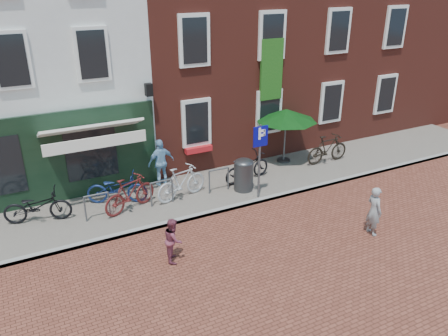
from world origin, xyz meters
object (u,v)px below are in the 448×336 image
bicycle_3 (181,182)px  parasol (286,113)px  litter_bin (244,173)px  bicycle_5 (327,149)px  woman (374,211)px  bicycle_4 (247,167)px  cafe_person (161,162)px  bicycle_0 (37,206)px  boy (173,240)px  parking_sign (260,149)px  bicycle_2 (117,188)px  bicycle_1 (130,193)px

bicycle_3 → parasol: bearing=-90.9°
litter_bin → bicycle_5: bearing=8.6°
bicycle_3 → woman: bearing=-150.7°
litter_bin → bicycle_4: 0.77m
bicycle_3 → cafe_person: bearing=-3.9°
bicycle_0 → bicycle_3: (4.29, -0.51, 0.05)m
cafe_person → bicycle_5: 6.42m
litter_bin → boy: size_ratio=1.00×
cafe_person → bicycle_4: bearing=150.5°
woman → bicycle_0: bearing=64.3°
litter_bin → cafe_person: cafe_person is taller
parking_sign → bicycle_3: 2.73m
bicycle_2 → bicycle_3: size_ratio=1.03×
bicycle_3 → boy: bearing=140.5°
bicycle_3 → bicycle_5: size_ratio=1.00×
bicycle_0 → bicycle_1: bicycle_1 is taller
woman → boy: size_ratio=1.21×
cafe_person → bicycle_4: (2.77, -1.06, -0.32)m
litter_bin → bicycle_3: (-2.08, 0.38, -0.06)m
parking_sign → boy: parking_sign is taller
bicycle_5 → bicycle_1: bearing=91.8°
cafe_person → bicycle_5: cafe_person is taller
woman → bicycle_2: bearing=54.8°
litter_bin → woman: size_ratio=0.82×
bicycle_2 → bicycle_4: size_ratio=1.00×
boy → cafe_person: size_ratio=0.73×
boy → bicycle_4: size_ratio=0.63×
parasol → bicycle_3: (-4.69, -1.07, -1.40)m
bicycle_3 → bicycle_1: bearing=76.9°
litter_bin → cafe_person: (-2.30, 1.65, 0.20)m
bicycle_2 → bicycle_5: size_ratio=1.03×
parasol → bicycle_3: 5.01m
bicycle_2 → bicycle_4: (4.48, -0.42, 0.00)m
cafe_person → bicycle_3: (0.22, -1.27, -0.26)m
bicycle_1 → bicycle_2: size_ratio=0.97×
bicycle_4 → litter_bin: bearing=131.2°
bicycle_0 → bicycle_2: same height
litter_bin → boy: (-3.49, -2.56, -0.12)m
litter_bin → parking_sign: parking_sign is taller
bicycle_3 → bicycle_5: bearing=-101.6°
woman → bicycle_4: bearing=22.6°
woman → cafe_person: cafe_person is taller
woman → bicycle_0: (-8.33, 4.82, -0.12)m
bicycle_3 → bicycle_4: bicycle_3 is taller
parking_sign → woman: (1.80, -3.22, -1.06)m
bicycle_0 → parking_sign: bearing=-89.3°
parasol → cafe_person: size_ratio=1.43×
bicycle_1 → bicycle_4: (4.25, 0.23, -0.05)m
cafe_person → bicycle_2: size_ratio=0.86×
bicycle_1 → bicycle_3: (1.70, 0.02, 0.00)m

